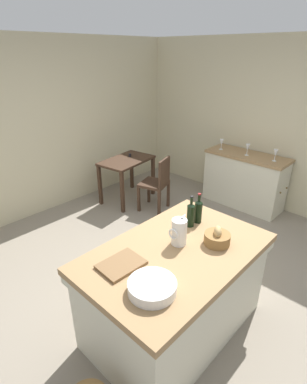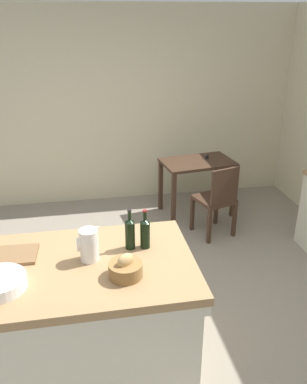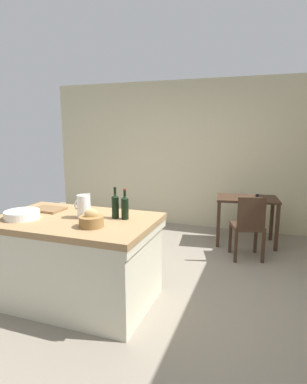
{
  "view_description": "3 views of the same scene",
  "coord_description": "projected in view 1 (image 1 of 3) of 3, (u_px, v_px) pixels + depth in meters",
  "views": [
    {
      "loc": [
        -2.07,
        -1.72,
        2.38
      ],
      "look_at": [
        0.07,
        0.31,
        0.98
      ],
      "focal_mm": 28.11,
      "sensor_mm": 36.0,
      "label": 1
    },
    {
      "loc": [
        -0.36,
        -2.82,
        2.43
      ],
      "look_at": [
        0.26,
        0.58,
        0.91
      ],
      "focal_mm": 37.59,
      "sensor_mm": 36.0,
      "label": 2
    },
    {
      "loc": [
        1.3,
        -3.07,
        1.74
      ],
      "look_at": [
        0.08,
        0.4,
        1.02
      ],
      "focal_mm": 29.81,
      "sensor_mm": 36.0,
      "label": 3
    }
  ],
  "objects": [
    {
      "name": "wine_glass_far_left",
      "position": [
        276.0,
        153.0,
        4.41
      ],
      "size": [
        0.07,
        0.07,
        0.18
      ],
      "color": "white",
      "rests_on": "side_cabinet"
    },
    {
      "name": "wine_bottle_amber",
      "position": [
        191.0,
        214.0,
        2.77
      ],
      "size": [
        0.07,
        0.07,
        0.31
      ],
      "color": "black",
      "rests_on": "island_table"
    },
    {
      "name": "wine_glass_left",
      "position": [
        248.0,
        148.0,
        4.66
      ],
      "size": [
        0.07,
        0.07,
        0.18
      ],
      "color": "white",
      "rests_on": "side_cabinet"
    },
    {
      "name": "wall_back",
      "position": [
        39.0,
        129.0,
        4.5
      ],
      "size": [
        5.32,
        0.12,
        2.6
      ],
      "primitive_type": "cube",
      "color": "beige",
      "rests_on": "ground"
    },
    {
      "name": "wooden_chair",
      "position": [
        157.0,
        182.0,
        4.75
      ],
      "size": [
        0.5,
        0.5,
        0.89
      ],
      "color": "#3D281C",
      "rests_on": "ground"
    },
    {
      "name": "pitcher",
      "position": [
        179.0,
        232.0,
        2.52
      ],
      "size": [
        0.17,
        0.13,
        0.27
      ],
      "color": "white",
      "rests_on": "island_table"
    },
    {
      "name": "island_table",
      "position": [
        175.0,
        287.0,
        2.66
      ],
      "size": [
        1.61,
        1.02,
        0.88
      ],
      "color": "#99754C",
      "rests_on": "ground"
    },
    {
      "name": "wall_right",
      "position": [
        281.0,
        128.0,
        4.6
      ],
      "size": [
        0.12,
        5.2,
        2.6
      ],
      "primitive_type": "cube",
      "color": "beige",
      "rests_on": "ground"
    },
    {
      "name": "writing_desk",
      "position": [
        127.0,
        166.0,
        5.05
      ],
      "size": [
        0.97,
        0.68,
        0.78
      ],
      "color": "#3D281C",
      "rests_on": "ground"
    },
    {
      "name": "side_cabinet",
      "position": [
        244.0,
        180.0,
        4.94
      ],
      "size": [
        0.52,
        1.31,
        0.88
      ],
      "color": "#99754C",
      "rests_on": "ground"
    },
    {
      "name": "wash_bowl",
      "position": [
        152.0,
        287.0,
        2.04
      ],
      "size": [
        0.34,
        0.34,
        0.08
      ],
      "primitive_type": "cylinder",
      "color": "white",
      "rests_on": "island_table"
    },
    {
      "name": "cutting_board",
      "position": [
        121.0,
        265.0,
        2.3
      ],
      "size": [
        0.35,
        0.27,
        0.02
      ],
      "primitive_type": "cube",
      "rotation": [
        0.0,
        0.0,
        -0.05
      ],
      "color": "brown",
      "rests_on": "island_table"
    },
    {
      "name": "bread_basket",
      "position": [
        217.0,
        238.0,
        2.54
      ],
      "size": [
        0.22,
        0.22,
        0.17
      ],
      "color": "olive",
      "rests_on": "island_table"
    },
    {
      "name": "ground_plane",
      "position": [
        169.0,
        279.0,
        3.44
      ],
      "size": [
        6.76,
        6.76,
        0.0
      ],
      "primitive_type": "plane",
      "color": "gray"
    },
    {
      "name": "wine_bottle_dark",
      "position": [
        198.0,
        211.0,
        2.84
      ],
      "size": [
        0.07,
        0.07,
        0.3
      ],
      "color": "black",
      "rests_on": "island_table"
    },
    {
      "name": "wine_glass_middle",
      "position": [
        222.0,
        143.0,
        4.94
      ],
      "size": [
        0.07,
        0.07,
        0.17
      ],
      "color": "white",
      "rests_on": "side_cabinet"
    }
  ]
}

